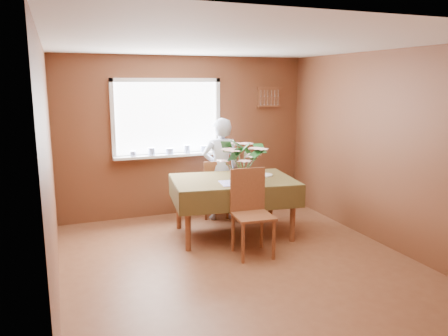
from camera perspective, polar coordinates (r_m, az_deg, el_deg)
name	(u,v)px	position (r m, az deg, el deg)	size (l,w,h in m)	color
floor	(241,264)	(5.25, 2.20, -12.42)	(4.50, 4.50, 0.00)	brown
ceiling	(242,44)	(4.83, 2.43, 15.89)	(4.50, 4.50, 0.00)	white
wall_back	(186,136)	(6.99, -5.01, 4.14)	(4.00, 4.00, 0.00)	brown
wall_front	(379,216)	(3.01, 19.56, -5.95)	(4.00, 4.00, 0.00)	brown
wall_left	(50,172)	(4.50, -21.78, -0.55)	(4.50, 4.50, 0.00)	brown
wall_right	(385,150)	(5.96, 20.28, 2.27)	(4.50, 4.50, 0.00)	brown
window_assembly	(168,131)	(6.85, -7.27, 4.83)	(1.72, 0.20, 1.22)	white
spoon_rack	(269,97)	(7.44, 5.92, 9.19)	(0.44, 0.05, 0.33)	brown
dining_table	(233,186)	(5.99, 1.22, -2.34)	(1.78, 1.33, 0.81)	brown
chair_far	(216,187)	(6.79, -1.08, -2.44)	(0.46, 0.46, 0.92)	brown
chair_near	(251,209)	(5.40, 3.50, -5.33)	(0.49, 0.49, 1.06)	brown
seated_woman	(221,169)	(6.69, -0.41, -0.15)	(0.57, 0.38, 1.57)	white
flower_bouquet	(243,158)	(5.69, 2.49, 1.26)	(0.58, 0.58, 0.50)	white
side_plate	(264,175)	(6.21, 5.21, -0.91)	(0.25, 0.25, 0.01)	white
table_knife	(253,180)	(5.85, 3.83, -1.62)	(0.02, 0.20, 0.00)	silver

